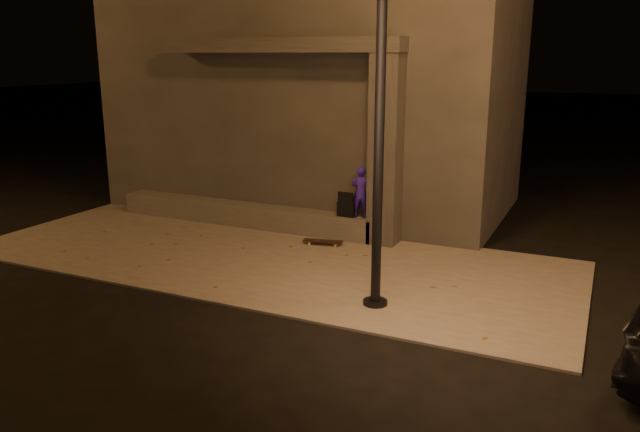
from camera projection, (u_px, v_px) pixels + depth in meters
The scene contains 10 objects.
ground at pixel (198, 295), 9.61m from camera, with size 120.00×120.00×0.00m, color black.
sidewalk at pixel (263, 257), 11.36m from camera, with size 11.00×4.40×0.04m, color #645E58.
building at pixel (319, 97), 15.07m from camera, with size 9.00×5.10×5.22m.
ledge at pixel (244, 214), 13.45m from camera, with size 6.00×0.55×0.45m, color #514F49.
column at pixel (386, 151), 11.74m from camera, with size 0.55×0.55×3.60m, color #363431.
canopy at pixel (283, 45), 12.21m from camera, with size 5.00×0.70×0.28m, color #363431.
skateboarder at pixel (361, 192), 12.16m from camera, with size 0.37×0.25×1.02m, color #2E1AAA.
backpack at pixel (347, 208), 12.36m from camera, with size 0.37×0.25×0.50m.
skateboard at pixel (323, 241), 12.02m from camera, with size 0.79×0.35×0.08m.
street_lamp_0 at pixel (382, 36), 8.22m from camera, with size 0.36×0.36×6.73m.
Camera 1 is at (5.52, -7.35, 3.58)m, focal length 35.00 mm.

